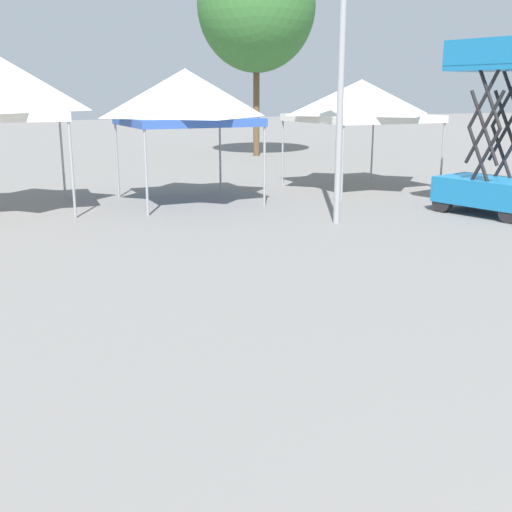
{
  "coord_description": "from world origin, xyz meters",
  "views": [
    {
      "loc": [
        -2.86,
        0.3,
        2.77
      ],
      "look_at": [
        -0.46,
        5.43,
        1.3
      ],
      "focal_mm": 44.17,
      "sensor_mm": 36.0,
      "label": 1
    }
  ],
  "objects_px": {
    "scissor_lift": "(493,163)",
    "tree_behind_tents_center": "(256,5)",
    "canopy_tent_right_of_center": "(186,97)",
    "light_pole_near_lift": "(343,17)",
    "canopy_tent_behind_left": "(361,101)"
  },
  "relations": [
    {
      "from": "canopy_tent_right_of_center",
      "to": "scissor_lift",
      "type": "xyz_separation_m",
      "value": [
        5.81,
        -4.7,
        -1.47
      ]
    },
    {
      "from": "canopy_tent_behind_left",
      "to": "light_pole_near_lift",
      "type": "height_order",
      "value": "light_pole_near_lift"
    },
    {
      "from": "canopy_tent_right_of_center",
      "to": "canopy_tent_behind_left",
      "type": "bearing_deg",
      "value": 1.0
    },
    {
      "from": "scissor_lift",
      "to": "light_pole_near_lift",
      "type": "relative_size",
      "value": 0.53
    },
    {
      "from": "canopy_tent_right_of_center",
      "to": "light_pole_near_lift",
      "type": "height_order",
      "value": "light_pole_near_lift"
    },
    {
      "from": "canopy_tent_behind_left",
      "to": "tree_behind_tents_center",
      "type": "height_order",
      "value": "tree_behind_tents_center"
    },
    {
      "from": "scissor_lift",
      "to": "tree_behind_tents_center",
      "type": "height_order",
      "value": "tree_behind_tents_center"
    },
    {
      "from": "scissor_lift",
      "to": "light_pole_near_lift",
      "type": "bearing_deg",
      "value": 170.72
    },
    {
      "from": "canopy_tent_right_of_center",
      "to": "scissor_lift",
      "type": "bearing_deg",
      "value": -38.98
    },
    {
      "from": "canopy_tent_behind_left",
      "to": "scissor_lift",
      "type": "relative_size",
      "value": 0.9
    },
    {
      "from": "tree_behind_tents_center",
      "to": "light_pole_near_lift",
      "type": "bearing_deg",
      "value": -108.57
    },
    {
      "from": "canopy_tent_behind_left",
      "to": "scissor_lift",
      "type": "bearing_deg",
      "value": -84.85
    },
    {
      "from": "canopy_tent_right_of_center",
      "to": "light_pole_near_lift",
      "type": "relative_size",
      "value": 0.45
    },
    {
      "from": "light_pole_near_lift",
      "to": "scissor_lift",
      "type": "bearing_deg",
      "value": -9.28
    },
    {
      "from": "canopy_tent_right_of_center",
      "to": "light_pole_near_lift",
      "type": "xyz_separation_m",
      "value": [
        2.0,
        -4.08,
        1.6
      ]
    }
  ]
}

